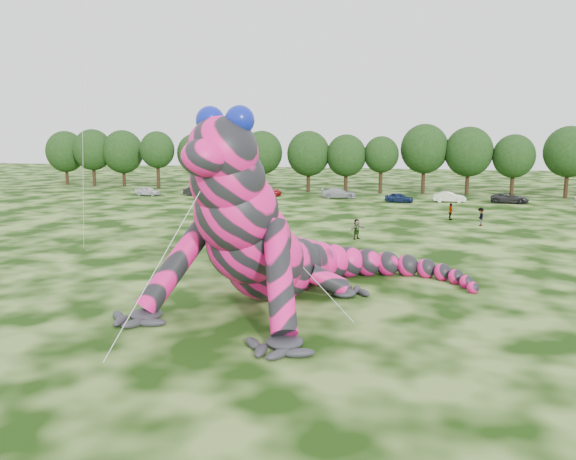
# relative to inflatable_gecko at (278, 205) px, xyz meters

# --- Properties ---
(ground) EXTENTS (240.00, 240.00, 0.00)m
(ground) POSITION_rel_inflatable_gecko_xyz_m (0.45, -0.43, -5.19)
(ground) COLOR #16330A
(ground) RESTS_ON ground
(inflatable_gecko) EXTENTS (22.24, 24.56, 10.38)m
(inflatable_gecko) POSITION_rel_inflatable_gecko_xyz_m (0.00, 0.00, 0.00)
(inflatable_gecko) COLOR #F11578
(inflatable_gecko) RESTS_ON ground
(flying_kite) EXTENTS (3.94, 3.97, 19.41)m
(flying_kite) POSITION_rel_inflatable_gecko_xyz_m (-14.96, 5.49, 11.86)
(flying_kite) COLOR red
(flying_kite) RESTS_ON ground
(tree_0) EXTENTS (6.91, 6.22, 9.51)m
(tree_0) POSITION_rel_inflatable_gecko_xyz_m (-54.11, 58.80, -0.44)
(tree_0) COLOR black
(tree_0) RESTS_ON ground
(tree_1) EXTENTS (6.74, 6.07, 9.81)m
(tree_1) POSITION_rel_inflatable_gecko_xyz_m (-47.90, 57.62, -0.29)
(tree_1) COLOR black
(tree_1) RESTS_ON ground
(tree_2) EXTENTS (7.04, 6.34, 9.64)m
(tree_2) POSITION_rel_inflatable_gecko_xyz_m (-42.56, 58.33, -0.37)
(tree_2) COLOR black
(tree_2) RESTS_ON ground
(tree_3) EXTENTS (5.81, 5.23, 9.44)m
(tree_3) POSITION_rel_inflatable_gecko_xyz_m (-35.26, 56.64, -0.47)
(tree_3) COLOR black
(tree_3) RESTS_ON ground
(tree_4) EXTENTS (6.22, 5.60, 9.06)m
(tree_4) POSITION_rel_inflatable_gecko_xyz_m (-29.19, 58.28, -0.66)
(tree_4) COLOR black
(tree_4) RESTS_ON ground
(tree_5) EXTENTS (7.16, 6.44, 9.80)m
(tree_5) POSITION_rel_inflatable_gecko_xyz_m (-22.67, 58.01, -0.29)
(tree_5) COLOR black
(tree_5) RESTS_ON ground
(tree_6) EXTENTS (6.52, 5.86, 9.49)m
(tree_6) POSITION_rel_inflatable_gecko_xyz_m (-17.10, 56.25, -0.44)
(tree_6) COLOR black
(tree_6) RESTS_ON ground
(tree_7) EXTENTS (6.68, 6.01, 9.48)m
(tree_7) POSITION_rel_inflatable_gecko_xyz_m (-9.63, 56.37, -0.45)
(tree_7) COLOR black
(tree_7) RESTS_ON ground
(tree_8) EXTENTS (6.14, 5.53, 8.94)m
(tree_8) POSITION_rel_inflatable_gecko_xyz_m (-3.76, 56.56, -0.72)
(tree_8) COLOR black
(tree_8) RESTS_ON ground
(tree_9) EXTENTS (5.27, 4.74, 8.68)m
(tree_9) POSITION_rel_inflatable_gecko_xyz_m (1.52, 56.91, -0.85)
(tree_9) COLOR black
(tree_9) RESTS_ON ground
(tree_10) EXTENTS (7.09, 6.38, 10.50)m
(tree_10) POSITION_rel_inflatable_gecko_xyz_m (7.85, 58.15, 0.06)
(tree_10) COLOR black
(tree_10) RESTS_ON ground
(tree_11) EXTENTS (7.01, 6.31, 10.07)m
(tree_11) POSITION_rel_inflatable_gecko_xyz_m (14.24, 57.76, -0.16)
(tree_11) COLOR black
(tree_11) RESTS_ON ground
(tree_12) EXTENTS (5.99, 5.39, 8.97)m
(tree_12) POSITION_rel_inflatable_gecko_xyz_m (20.47, 57.31, -0.70)
(tree_12) COLOR black
(tree_12) RESTS_ON ground
(tree_13) EXTENTS (6.83, 6.15, 10.13)m
(tree_13) POSITION_rel_inflatable_gecko_xyz_m (27.58, 56.70, -0.13)
(tree_13) COLOR black
(tree_13) RESTS_ON ground
(car_0) EXTENTS (4.01, 1.98, 1.31)m
(car_0) POSITION_rel_inflatable_gecko_xyz_m (-31.75, 45.97, -4.53)
(car_0) COLOR silver
(car_0) RESTS_ON ground
(car_1) EXTENTS (4.32, 1.58, 1.41)m
(car_1) POSITION_rel_inflatable_gecko_xyz_m (-24.25, 47.14, -4.48)
(car_1) COLOR black
(car_1) RESTS_ON ground
(car_2) EXTENTS (5.45, 2.62, 1.50)m
(car_2) POSITION_rel_inflatable_gecko_xyz_m (-14.82, 49.20, -4.44)
(car_2) COLOR #9B0F10
(car_2) RESTS_ON ground
(car_3) EXTENTS (5.20, 2.64, 1.44)m
(car_3) POSITION_rel_inflatable_gecko_xyz_m (-3.74, 49.03, -4.47)
(car_3) COLOR #A1A6AA
(car_3) RESTS_ON ground
(car_4) EXTENTS (3.95, 2.09, 1.28)m
(car_4) POSITION_rel_inflatable_gecko_xyz_m (4.81, 46.06, -4.55)
(car_4) COLOR #13214A
(car_4) RESTS_ON ground
(car_5) EXTENTS (4.29, 1.65, 1.39)m
(car_5) POSITION_rel_inflatable_gecko_xyz_m (11.30, 47.73, -4.49)
(car_5) COLOR silver
(car_5) RESTS_ON ground
(car_6) EXTENTS (5.06, 2.83, 1.34)m
(car_6) POSITION_rel_inflatable_gecko_xyz_m (18.99, 48.48, -4.52)
(car_6) COLOR #242426
(car_6) RESTS_ON ground
(spectator_0) EXTENTS (0.72, 0.70, 1.66)m
(spectator_0) POSITION_rel_inflatable_gecko_xyz_m (-9.44, 22.33, -4.36)
(spectator_0) COLOR gray
(spectator_0) RESTS_ON ground
(spectator_4) EXTENTS (1.00, 0.82, 1.77)m
(spectator_4) POSITION_rel_inflatable_gecko_xyz_m (-17.16, 34.56, -4.31)
(spectator_4) COLOR gray
(spectator_4) RESTS_ON ground
(spectator_5) EXTENTS (1.44, 1.61, 1.77)m
(spectator_5) POSITION_rel_inflatable_gecko_xyz_m (2.31, 18.36, -4.30)
(spectator_5) COLOR gray
(spectator_5) RESTS_ON ground
(spectator_2) EXTENTS (0.74, 1.21, 1.81)m
(spectator_2) POSITION_rel_inflatable_gecko_xyz_m (13.47, 28.36, -4.28)
(spectator_2) COLOR gray
(spectator_2) RESTS_ON ground
(spectator_3) EXTENTS (0.70, 1.13, 1.79)m
(spectator_3) POSITION_rel_inflatable_gecko_xyz_m (10.74, 31.62, -4.29)
(spectator_3) COLOR gray
(spectator_3) RESTS_ON ground
(spectator_1) EXTENTS (0.97, 0.82, 1.75)m
(spectator_1) POSITION_rel_inflatable_gecko_xyz_m (-9.43, 23.98, -4.32)
(spectator_1) COLOR gray
(spectator_1) RESTS_ON ground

